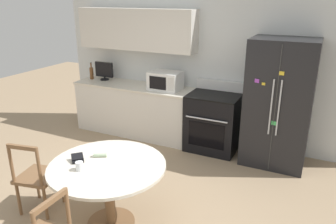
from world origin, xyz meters
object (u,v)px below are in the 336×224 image
Objects in this scene: counter_bottle at (92,73)px; refrigerator at (279,104)px; oven_range at (213,122)px; candle_glass at (79,167)px; microwave at (165,81)px; wallet at (78,159)px; dining_chair_left at (37,177)px; countertop_tv at (104,70)px.

refrigerator is at bearing -1.42° from counter_bottle.
oven_range reaches higher than candle_glass.
refrigerator is at bearing -1.13° from microwave.
counter_bottle reaches higher than candle_glass.
oven_range is (-0.97, 0.03, -0.45)m from refrigerator.
counter_bottle is at bearing 125.07° from wallet.
wallet is at bearing 136.14° from candle_glass.
dining_chair_left is 0.65m from wallet.
dining_chair_left is at bearing -65.45° from counter_bottle.
oven_range is at bearing -1.34° from counter_bottle.
candle_glass is (0.28, -2.51, -0.28)m from microwave.
candle_glass is at bearing -43.86° from wallet.
counter_bottle reaches higher than oven_range.
counter_bottle is 2.81m from dining_chair_left.
oven_range is 1.04m from microwave.
candle_glass is at bearing -121.94° from refrigerator.
countertop_tv is 3.07m from candle_glass.
countertop_tv is at bearing 121.31° from candle_glass.
microwave is at bearing 96.37° from candle_glass.
counter_bottle is 3.16m from candle_glass.
counter_bottle is (-1.56, 0.05, -0.03)m from microwave.
counter_bottle is at bearing -169.34° from countertop_tv.
countertop_tv is 2.88m from wallet.
candle_glass is (-1.54, -2.47, -0.15)m from refrigerator.
counter_bottle is (-0.26, -0.05, -0.06)m from countertop_tv.
refrigerator reaches higher than oven_range.
refrigerator is 3.58× the size of microwave.
wallet is at bearing -54.93° from counter_bottle.
countertop_tv is (-3.13, 0.13, 0.16)m from refrigerator.
countertop_tv reaches higher than counter_bottle.
refrigerator reaches higher than dining_chair_left.
refrigerator is at bearing -1.61° from oven_range.
counter_bottle is 2.97m from wallet.
oven_range is 2.76m from dining_chair_left.
candle_glass is (-0.58, -2.50, 0.30)m from oven_range.
countertop_tv is (-1.31, 0.10, 0.03)m from microwave.
refrigerator is 2.92m from candle_glass.
dining_chair_left is (1.14, -2.50, -0.58)m from counter_bottle.
dining_chair_left is at bearing -172.24° from wallet.
candle_glass is (1.59, -2.61, -0.31)m from countertop_tv.
wallet is (-1.69, -2.34, -0.16)m from refrigerator.
countertop_tv reaches higher than microwave.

